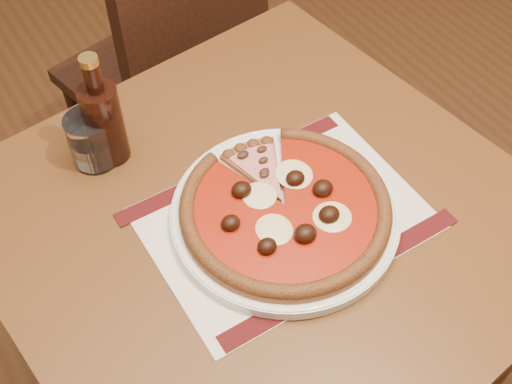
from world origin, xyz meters
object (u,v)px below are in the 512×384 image
chair_far (175,68)px  water_glass (92,140)px  bottle (104,120)px  table (262,249)px  plate (285,215)px  pizza (285,207)px

chair_far → water_glass: bearing=38.0°
water_glass → bottle: bearing=-10.6°
chair_far → table: bearing=63.1°
table → water_glass: water_glass is taller
table → chair_far: chair_far is taller
water_glass → plate: bearing=-54.4°
table → bottle: bottle is taller
pizza → bottle: bearing=122.2°
table → water_glass: size_ratio=9.66×
plate → water_glass: water_glass is taller
chair_far → plate: 0.75m
plate → bottle: bottle is taller
plate → pizza: 0.02m
pizza → table: bearing=127.0°
chair_far → plate: size_ratio=2.47×
chair_far → pizza: 0.76m
water_glass → chair_far: bearing=50.7°
bottle → pizza: bearing=-57.8°
pizza → bottle: (-0.17, 0.27, 0.05)m
plate → pizza: (-0.00, -0.00, 0.02)m
table → chair_far: (0.17, 0.66, -0.15)m
table → chair_far: 0.70m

